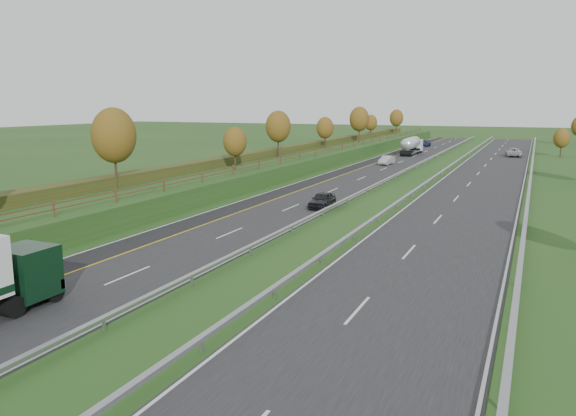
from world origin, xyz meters
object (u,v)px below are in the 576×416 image
Objects in this scene: car_dark_near at (322,200)px; car_oncoming at (513,152)px; road_tanker at (412,145)px; car_silver_mid at (387,160)px; car_small_far at (425,143)px.

car_oncoming is (14.71, 65.80, 0.06)m from car_dark_near.
road_tanker is 21.15m from car_silver_mid.
car_dark_near is 0.75× the size of car_oncoming.
road_tanker is 19.17m from car_oncoming.
road_tanker is at bearing 2.18° from car_oncoming.
road_tanker is 22.21m from car_small_far.
road_tanker reaches higher than car_silver_mid.
car_silver_mid is 30.68m from car_oncoming.
car_silver_mid is at bearing -89.51° from road_tanker.
car_small_far is at bearing 93.76° from road_tanker.
car_oncoming reaches higher than car_silver_mid.
car_dark_near is 84.91m from car_small_far.
car_silver_mid is 0.88× the size of car_small_far.
car_silver_mid is at bearing -82.51° from car_small_far.
car_small_far is (-1.63, 43.25, -0.00)m from car_silver_mid.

